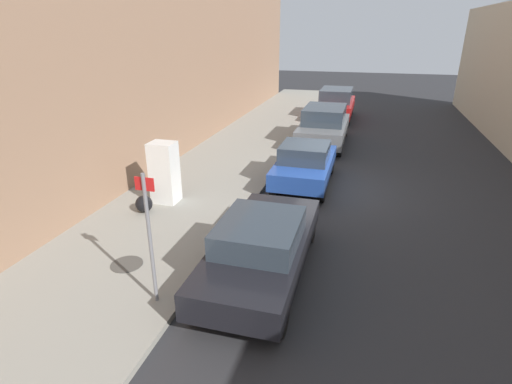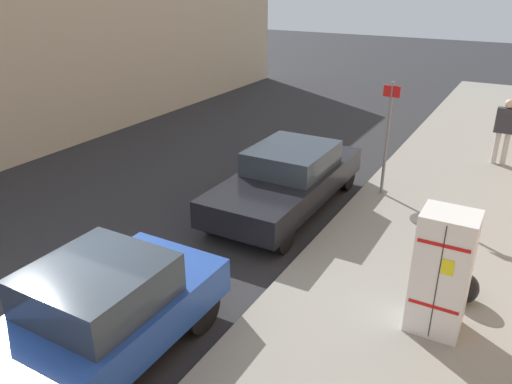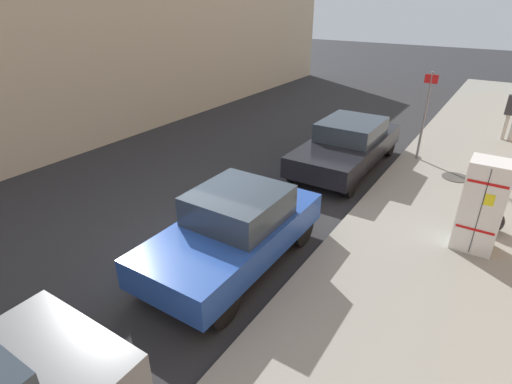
{
  "view_description": "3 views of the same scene",
  "coord_description": "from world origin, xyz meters",
  "px_view_note": "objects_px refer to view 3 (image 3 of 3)",
  "views": [
    {
      "loc": [
        0.83,
        -12.6,
        4.93
      ],
      "look_at": [
        -1.79,
        -3.24,
        0.96
      ],
      "focal_mm": 28.0,
      "sensor_mm": 36.0,
      "label": 1
    },
    {
      "loc": [
        -5.38,
        3.63,
        4.79
      ],
      "look_at": [
        -1.31,
        -3.58,
        1.17
      ],
      "focal_mm": 35.0,
      "sensor_mm": 36.0,
      "label": 2
    },
    {
      "loc": [
        -4.76,
        5.18,
        4.6
      ],
      "look_at": [
        -1.1,
        -0.48,
        1.27
      ],
      "focal_mm": 28.0,
      "sensor_mm": 36.0,
      "label": 3
    }
  ],
  "objects_px": {
    "street_sign_post": "(425,112)",
    "parked_sedan_dark": "(348,144)",
    "discarded_refrigerator": "(482,206)",
    "trash_bag": "(492,221)",
    "parked_hatchback_blue": "(235,229)"
  },
  "relations": [
    {
      "from": "street_sign_post",
      "to": "parked_sedan_dark",
      "type": "distance_m",
      "value": 2.43
    },
    {
      "from": "discarded_refrigerator",
      "to": "street_sign_post",
      "type": "bearing_deg",
      "value": -64.89
    },
    {
      "from": "trash_bag",
      "to": "parked_hatchback_blue",
      "type": "bearing_deg",
      "value": 42.96
    },
    {
      "from": "parked_sedan_dark",
      "to": "trash_bag",
      "type": "bearing_deg",
      "value": 153.78
    },
    {
      "from": "discarded_refrigerator",
      "to": "street_sign_post",
      "type": "distance_m",
      "value": 4.84
    },
    {
      "from": "discarded_refrigerator",
      "to": "parked_hatchback_blue",
      "type": "bearing_deg",
      "value": 37.35
    },
    {
      "from": "parked_sedan_dark",
      "to": "parked_hatchback_blue",
      "type": "xyz_separation_m",
      "value": [
        0.0,
        5.64,
        0.03
      ]
    },
    {
      "from": "trash_bag",
      "to": "parked_hatchback_blue",
      "type": "relative_size",
      "value": 0.12
    },
    {
      "from": "parked_hatchback_blue",
      "to": "discarded_refrigerator",
      "type": "bearing_deg",
      "value": -142.65
    },
    {
      "from": "street_sign_post",
      "to": "trash_bag",
      "type": "distance_m",
      "value": 4.35
    },
    {
      "from": "discarded_refrigerator",
      "to": "parked_sedan_dark",
      "type": "height_order",
      "value": "discarded_refrigerator"
    },
    {
      "from": "discarded_refrigerator",
      "to": "trash_bag",
      "type": "xyz_separation_m",
      "value": [
        -0.25,
        -0.86,
        -0.67
      ]
    },
    {
      "from": "street_sign_post",
      "to": "parked_sedan_dark",
      "type": "bearing_deg",
      "value": 42.87
    },
    {
      "from": "street_sign_post",
      "to": "trash_bag",
      "type": "bearing_deg",
      "value": 123.24
    },
    {
      "from": "discarded_refrigerator",
      "to": "street_sign_post",
      "type": "height_order",
      "value": "street_sign_post"
    }
  ]
}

